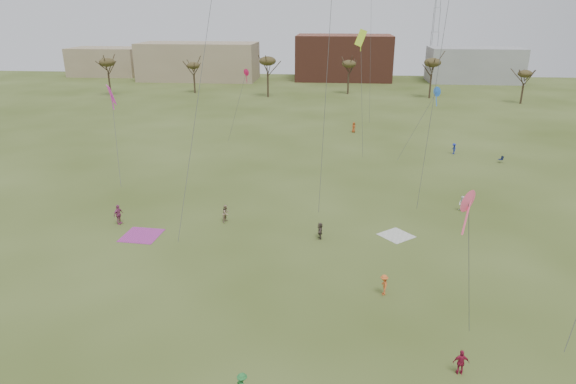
{
  "coord_description": "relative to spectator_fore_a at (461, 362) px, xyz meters",
  "views": [
    {
      "loc": [
        3.51,
        -23.68,
        18.76
      ],
      "look_at": [
        0.0,
        12.0,
        5.5
      ],
      "focal_mm": 30.99,
      "sensor_mm": 36.0,
      "label": 1
    }
  ],
  "objects": [
    {
      "name": "building_tan",
      "position": [
        -45.7,
        115.83,
        4.25
      ],
      "size": [
        32.0,
        14.0,
        10.0
      ],
      "primitive_type": "cube",
      "color": "#937F60",
      "rests_on": "ground"
    },
    {
      "name": "flyer_far_c",
      "position": [
        8.99,
        44.91,
        -0.0
      ],
      "size": [
        0.72,
        1.05,
        1.5
      ],
      "primitive_type": "imported",
      "rotation": [
        0.0,
        0.0,
        4.89
      ],
      "color": "navy",
      "rests_on": "ground"
    },
    {
      "name": "building_brick",
      "position": [
        -5.7,
        120.83,
        5.25
      ],
      "size": [
        26.0,
        16.0,
        12.0
      ],
      "primitive_type": "cube",
      "color": "brown",
      "rests_on": "ground"
    },
    {
      "name": "spectator_fore_a",
      "position": [
        0.0,
        0.0,
        0.0
      ],
      "size": [
        0.9,
        0.4,
        1.51
      ],
      "primitive_type": "imported",
      "rotation": [
        0.0,
        0.0,
        3.18
      ],
      "color": "maroon",
      "rests_on": "ground"
    },
    {
      "name": "blanket_plum",
      "position": [
        -23.92,
        15.37,
        -0.75
      ],
      "size": [
        3.36,
        3.36,
        0.03
      ],
      "primitive_type": "cube",
      "rotation": [
        0.0,
        0.0,
        1.5
      ],
      "color": "#AA3492",
      "rests_on": "ground"
    },
    {
      "name": "radio_tower",
      "position": [
        19.3,
        125.83,
        18.46
      ],
      "size": [
        1.51,
        1.72,
        41.0
      ],
      "color": "#9EA3A8",
      "rests_on": "ground"
    },
    {
      "name": "spectator_mid_e",
      "position": [
        5.42,
        23.87,
        0.03
      ],
      "size": [
        0.93,
        0.96,
        1.56
      ],
      "primitive_type": "imported",
      "rotation": [
        0.0,
        0.0,
        5.37
      ],
      "color": "white",
      "rests_on": "ground"
    },
    {
      "name": "spectator_fore_b",
      "position": [
        -17.13,
        19.09,
        0.09
      ],
      "size": [
        0.88,
        0.99,
        1.68
      ],
      "primitive_type": "imported",
      "rotation": [
        0.0,
        0.0,
        1.21
      ],
      "color": "#967E60",
      "rests_on": "ground"
    },
    {
      "name": "spectator_fore_c",
      "position": [
        -8.25,
        16.31,
        -0.01
      ],
      "size": [
        0.53,
        1.4,
        1.48
      ],
      "primitive_type": "imported",
      "rotation": [
        0.0,
        0.0,
        4.78
      ],
      "color": "#4C4036",
      "rests_on": "ground"
    },
    {
      "name": "flyer_far_b",
      "position": [
        -4.34,
        56.41,
        0.07
      ],
      "size": [
        0.89,
        0.95,
        1.64
      ],
      "primitive_type": "imported",
      "rotation": [
        0.0,
        0.0,
        0.94
      ],
      "color": "#A6471C",
      "rests_on": "ground"
    },
    {
      "name": "building_grey",
      "position": [
        29.3,
        118.83,
        3.75
      ],
      "size": [
        24.0,
        12.0,
        9.0
      ],
      "primitive_type": "cube",
      "color": "gray",
      "rests_on": "ground"
    },
    {
      "name": "flyer_mid_b",
      "position": [
        -3.5,
        7.74,
        0.01
      ],
      "size": [
        0.64,
        1.02,
        1.52
      ],
      "primitive_type": "imported",
      "rotation": [
        0.0,
        0.0,
        4.79
      ],
      "color": "#D66128",
      "rests_on": "ground"
    },
    {
      "name": "tree_line",
      "position": [
        -13.54,
        79.96,
        6.34
      ],
      "size": [
        117.44,
        49.32,
        8.91
      ],
      "color": "#3A2B1E",
      "rests_on": "ground"
    },
    {
      "name": "camp_chair_right",
      "position": [
        14.19,
        41.3,
        -0.49
      ],
      "size": [
        0.65,
        0.61,
        0.87
      ],
      "rotation": [
        0.0,
        0.0,
        4.94
      ],
      "color": "#121A33",
      "rests_on": "ground"
    },
    {
      "name": "ground",
      "position": [
        -10.7,
        0.83,
        -0.75
      ],
      "size": [
        260.0,
        260.0,
        0.0
      ],
      "primitive_type": "plane",
      "color": "#384816",
      "rests_on": "ground"
    },
    {
      "name": "blanket_cream",
      "position": [
        -1.59,
        17.53,
        -0.75
      ],
      "size": [
        3.49,
        3.49,
        0.03
      ],
      "primitive_type": "cube",
      "rotation": [
        0.0,
        0.0,
        0.71
      ],
      "color": "silver",
      "rests_on": "ground"
    },
    {
      "name": "spectator_mid_d",
      "position": [
        -26.9,
        17.62,
        0.19
      ],
      "size": [
        0.79,
        1.2,
        1.89
      ],
      "primitive_type": "imported",
      "rotation": [
        0.0,
        0.0,
        1.25
      ],
      "color": "#A44474",
      "rests_on": "ground"
    },
    {
      "name": "building_tan_west",
      "position": [
        -75.7,
        122.83,
        3.25
      ],
      "size": [
        20.0,
        12.0,
        8.0
      ],
      "primitive_type": "cube",
      "color": "#937F60",
      "rests_on": "ground"
    }
  ]
}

